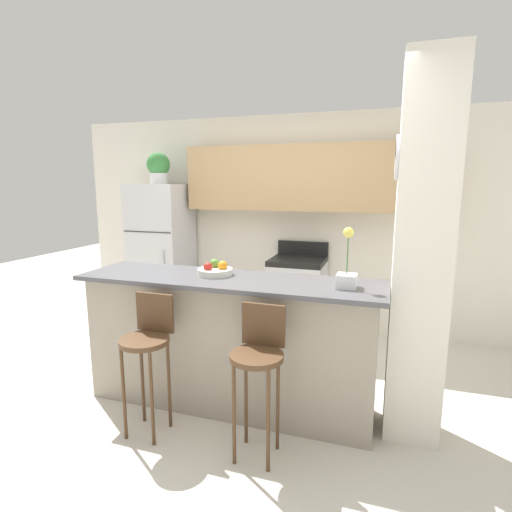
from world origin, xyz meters
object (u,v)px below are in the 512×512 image
fruit_bowl (215,270)px  orchid_vase (347,273)px  bar_stool_right (258,359)px  refrigerator (162,254)px  trash_bin (195,315)px  stove_range (297,296)px  bar_stool_left (148,343)px  potted_plant_on_fridge (158,167)px

fruit_bowl → orchid_vase: bearing=-4.8°
bar_stool_right → fruit_bowl: (-0.54, 0.57, 0.42)m
refrigerator → bar_stool_right: (1.96, -2.12, -0.22)m
bar_stool_right → fruit_bowl: size_ratio=3.55×
bar_stool_right → orchid_vase: orchid_vase is taller
orchid_vase → bar_stool_right: bearing=-135.3°
refrigerator → trash_bin: 0.90m
stove_range → bar_stool_right: 2.17m
fruit_bowl → bar_stool_right: bearing=-46.3°
stove_range → fruit_bowl: 1.73m
fruit_bowl → bar_stool_left: bearing=-115.3°
stove_range → orchid_vase: orchid_vase is taller
bar_stool_left → bar_stool_right: 0.81m
bar_stool_right → trash_bin: bearing=126.5°
potted_plant_on_fridge → bar_stool_left: bearing=-61.3°
orchid_vase → fruit_bowl: bearing=175.2°
orchid_vase → fruit_bowl: (-1.02, 0.09, -0.07)m
orchid_vase → trash_bin: size_ratio=1.10×
refrigerator → potted_plant_on_fridge: potted_plant_on_fridge is taller
potted_plant_on_fridge → bar_stool_right: bearing=-47.1°
bar_stool_left → potted_plant_on_fridge: size_ratio=2.61×
orchid_vase → trash_bin: (-1.89, 1.42, -0.95)m
bar_stool_left → orchid_vase: size_ratio=2.35×
stove_range → refrigerator: bearing=-178.9°
refrigerator → bar_stool_left: size_ratio=1.77×
bar_stool_left → fruit_bowl: (0.27, 0.57, 0.42)m
refrigerator → trash_bin: (0.55, -0.21, -0.68)m
bar_stool_right → potted_plant_on_fridge: potted_plant_on_fridge is taller
bar_stool_right → potted_plant_on_fridge: (-1.96, 2.12, 1.29)m
refrigerator → bar_stool_left: 2.42m
bar_stool_left → orchid_vase: orchid_vase is taller
fruit_bowl → stove_range: bearing=78.4°
potted_plant_on_fridge → trash_bin: potted_plant_on_fridge is taller
refrigerator → bar_stool_left: refrigerator is taller
orchid_vase → trash_bin: bearing=143.1°
stove_range → fruit_bowl: fruit_bowl is taller
trash_bin → bar_stool_right: bearing=-53.5°
fruit_bowl → potted_plant_on_fridge: bearing=132.6°
bar_stool_right → fruit_bowl: fruit_bowl is taller
potted_plant_on_fridge → trash_bin: bearing=-21.1°
bar_stool_left → potted_plant_on_fridge: potted_plant_on_fridge is taller
bar_stool_right → orchid_vase: 0.84m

